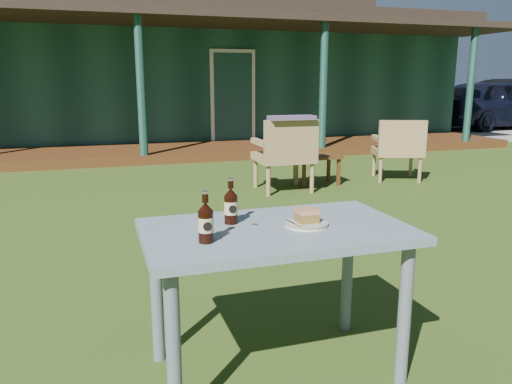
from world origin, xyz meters
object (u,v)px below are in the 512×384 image
object	(u,v)px
cafe_table	(276,248)
side_table	(317,159)
armchair_left	(286,151)
cake_slice	(307,215)
car_near	(495,104)
armchair_right	(399,146)
cola_bottle_far	(206,222)
cola_bottle_near	(231,206)
plate	(306,224)

from	to	relation	value
cafe_table	side_table	xyz separation A→B (m)	(2.06, 4.02, -0.28)
cafe_table	armchair_left	world-z (taller)	armchair_left
cafe_table	cake_slice	world-z (taller)	cake_slice
cake_slice	car_near	bearing A→B (deg)	43.86
armchair_right	cafe_table	bearing A→B (deg)	-129.67
cola_bottle_far	armchair_right	world-z (taller)	cola_bottle_far
cafe_table	armchair_right	world-z (taller)	armchair_right
side_table	armchair_right	bearing A→B (deg)	-4.61
armchair_right	side_table	world-z (taller)	armchair_right
cafe_table	side_table	bearing A→B (deg)	62.89
armchair_right	cola_bottle_far	bearing A→B (deg)	-131.74
cake_slice	cola_bottle_near	size ratio (longest dim) A/B	0.43
side_table	cake_slice	bearing A→B (deg)	-115.39
cola_bottle_near	cola_bottle_far	xyz separation A→B (m)	(-0.17, -0.24, 0.00)
cola_bottle_far	armchair_left	world-z (taller)	cola_bottle_far
cake_slice	cola_bottle_near	world-z (taller)	cola_bottle_near
cake_slice	cola_bottle_near	bearing A→B (deg)	158.81
cola_bottle_near	armchair_left	size ratio (longest dim) A/B	0.23
plate	armchair_right	bearing A→B (deg)	51.66
armchair_right	cola_bottle_near	bearing A→B (deg)	-132.10
cola_bottle_near	side_table	bearing A→B (deg)	60.15
cola_bottle_near	side_table	distance (m)	4.52
armchair_left	car_near	bearing A→B (deg)	34.47
car_near	cafe_table	bearing A→B (deg)	128.16
cafe_table	cake_slice	size ratio (longest dim) A/B	13.04
car_near	cafe_table	distance (m)	14.26
cake_slice	cola_bottle_near	distance (m)	0.35
plate	armchair_left	world-z (taller)	armchair_left
plate	side_table	bearing A→B (deg)	64.57
cake_slice	side_table	size ratio (longest dim) A/B	0.15
armchair_left	side_table	xyz separation A→B (m)	(0.57, 0.30, -0.17)
cola_bottle_far	armchair_right	size ratio (longest dim) A/B	0.25
car_near	armchair_left	xyz separation A→B (m)	(-8.86, -6.09, -0.20)
cola_bottle_far	side_table	bearing A→B (deg)	59.81
plate	cola_bottle_far	xyz separation A→B (m)	(-0.49, -0.10, 0.08)
armchair_left	side_table	bearing A→B (deg)	27.95
cafe_table	cola_bottle_near	world-z (taller)	cola_bottle_near
cake_slice	armchair_right	bearing A→B (deg)	51.66
cafe_table	armchair_right	xyz separation A→B (m)	(3.25, 3.92, -0.14)
cola_bottle_near	cola_bottle_far	bearing A→B (deg)	-125.43
plate	cola_bottle_near	distance (m)	0.36
car_near	side_table	xyz separation A→B (m)	(-8.30, -5.79, -0.38)
cafe_table	armchair_left	size ratio (longest dim) A/B	1.31
cafe_table	cola_bottle_far	world-z (taller)	cola_bottle_far
cake_slice	cola_bottle_far	size ratio (longest dim) A/B	0.43
car_near	cola_bottle_near	size ratio (longest dim) A/B	19.77
armchair_left	side_table	distance (m)	0.66
cake_slice	armchair_right	size ratio (longest dim) A/B	0.11
plate	cake_slice	world-z (taller)	cake_slice
cola_bottle_far	car_near	bearing A→B (deg)	42.83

